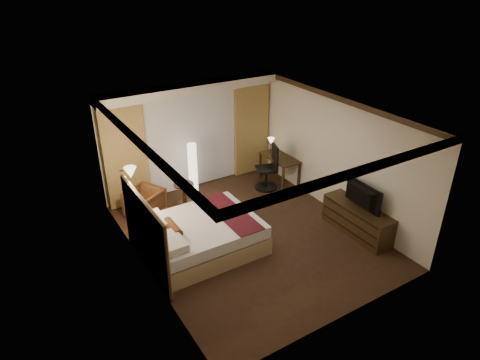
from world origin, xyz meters
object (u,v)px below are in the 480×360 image
television (360,196)px  floor_lamp (193,170)px  desk (279,170)px  armchair (145,202)px  dresser (357,220)px  office_chair (266,168)px  side_table (184,194)px  bed (202,236)px

television → floor_lamp: bearing=37.1°
floor_lamp → desk: 2.28m
armchair → dresser: armchair is taller
desk → office_chair: (-0.44, -0.05, 0.21)m
side_table → dresser: bearing=-49.7°
office_chair → dresser: size_ratio=0.72×
bed → desk: desk is taller
bed → armchair: size_ratio=3.01×
side_table → floor_lamp: size_ratio=0.38×
side_table → television: bearing=-50.0°
side_table → dresser: 4.01m
office_chair → armchair: bearing=-167.0°
desk → dresser: size_ratio=0.68×
bed → desk: size_ratio=2.01×
dresser → bed: bearing=158.9°
bed → television: (3.05, -1.19, 0.59)m
desk → bed: bearing=-153.1°
floor_lamp → desk: bearing=-14.1°
floor_lamp → television: floor_lamp is taller
side_table → office_chair: (2.10, -0.38, 0.32)m
dresser → television: size_ratio=1.66×
armchair → desk: bearing=56.5°
armchair → side_table: bearing=64.5°
desk → dresser: desk is taller
office_chair → television: 2.73m
desk → television: (0.02, -2.72, 0.54)m
bed → office_chair: (2.58, 1.49, 0.26)m
desk → television: television is taller
bed → side_table: (0.49, 1.87, -0.06)m
desk → television: size_ratio=1.13×
bed → armchair: (-0.51, 1.81, 0.04)m
armchair → desk: 3.55m
bed → dresser: 3.30m
bed → side_table: 1.93m
side_table → office_chair: bearing=-10.4°
side_table → floor_lamp: bearing=31.2°
floor_lamp → television: 3.95m
armchair → office_chair: size_ratio=0.63×
floor_lamp → desk: (2.19, -0.55, -0.32)m
armchair → dresser: bearing=21.1°
armchair → side_table: (1.00, 0.06, -0.11)m
side_table → desk: (2.54, -0.33, 0.11)m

